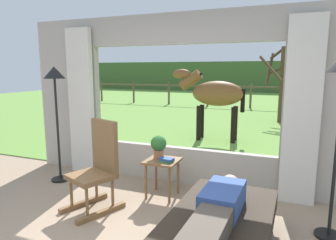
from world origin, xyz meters
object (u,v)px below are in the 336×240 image
recliner_sofa (218,237)px  reclining_person (218,208)px  book_stack (167,160)px  pasture_tree (284,81)px  floor_lamp_left (55,89)px  potted_plant (159,145)px  side_table (162,166)px  horse (214,94)px  rocking_chair (98,166)px

recliner_sofa → reclining_person: reclining_person is taller
book_stack → pasture_tree: 7.10m
reclining_person → floor_lamp_left: size_ratio=0.80×
recliner_sofa → potted_plant: size_ratio=5.41×
side_table → horse: bearing=91.7°
side_table → floor_lamp_left: (-1.74, -0.04, 1.01)m
rocking_chair → horse: bearing=105.0°
potted_plant → book_stack: potted_plant is taller
recliner_sofa → floor_lamp_left: (-2.76, 1.07, 1.22)m
horse → pasture_tree: bearing=-25.0°
side_table → reclining_person: bearing=-48.5°
side_table → floor_lamp_left: floor_lamp_left is taller
horse → rocking_chair: bearing=172.4°
reclining_person → horse: (-1.12, 4.67, 0.63)m
side_table → book_stack: book_stack is taller
reclining_person → horse: bearing=105.6°
recliner_sofa → side_table: size_ratio=3.33×
book_stack → recliner_sofa: bearing=-48.3°
rocking_chair → pasture_tree: pasture_tree is taller
book_stack → horse: 3.63m
reclining_person → floor_lamp_left: 3.12m
potted_plant → floor_lamp_left: size_ratio=0.18×
potted_plant → pasture_tree: (1.50, 6.80, 0.67)m
book_stack → horse: size_ratio=0.11×
side_table → book_stack: (0.09, -0.06, 0.12)m
side_table → recliner_sofa: bearing=-47.3°
side_table → pasture_tree: (1.42, 6.86, 0.95)m
rocking_chair → horse: (0.51, 4.13, 0.61)m
horse → book_stack: bearing=-177.5°
side_table → book_stack: size_ratio=2.70×
horse → reclining_person: bearing=-167.0°
side_table → horse: size_ratio=0.29×
rocking_chair → floor_lamp_left: size_ratio=0.63×
recliner_sofa → potted_plant: 1.67m
potted_plant → pasture_tree: 7.00m
potted_plant → horse: 3.48m
recliner_sofa → horse: 4.84m
rocking_chair → side_table: size_ratio=2.15×
recliner_sofa → pasture_tree: pasture_tree is taller
potted_plant → horse: (-0.02, 3.45, 0.45)m
rocking_chair → horse: horse is taller
reclining_person → horse: 4.84m
side_table → floor_lamp_left: size_ratio=0.29×
pasture_tree → potted_plant: bearing=-102.4°
floor_lamp_left → pasture_tree: bearing=65.4°
side_table → rocking_chair: bearing=-134.5°
side_table → potted_plant: bearing=143.1°
recliner_sofa → floor_lamp_left: bearing=160.9°
book_stack → rocking_chair: bearing=-141.3°
book_stack → potted_plant: bearing=144.9°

